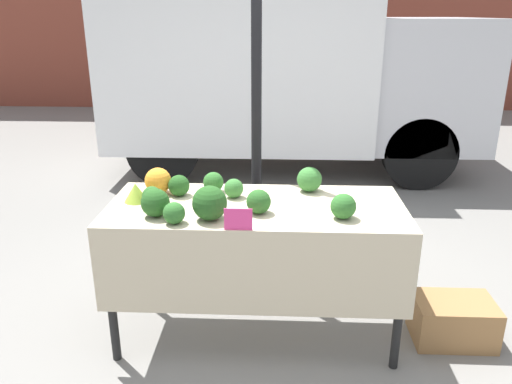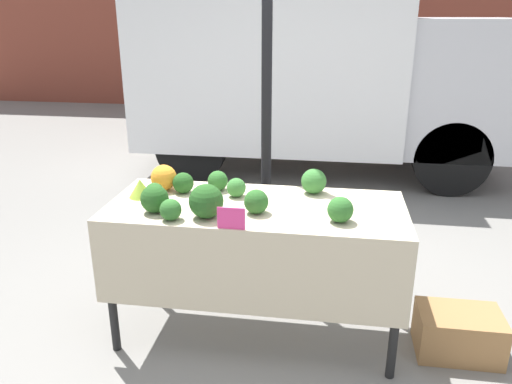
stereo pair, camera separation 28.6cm
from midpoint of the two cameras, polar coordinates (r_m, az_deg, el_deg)
ground_plane at (r=3.30m, az=-2.57°, el=-15.59°), size 40.00×40.00×0.00m
tent_pole at (r=3.41m, az=-2.38°, el=7.57°), size 0.07×0.07×2.38m
parked_truck at (r=6.41m, az=1.52°, el=14.39°), size 4.44×2.08×2.43m
market_table at (r=2.88m, az=-2.91°, el=-4.27°), size 1.72×0.74×0.86m
orange_cauliflower at (r=3.14m, az=-13.73°, el=1.21°), size 0.16×0.16×0.16m
romanesco_head at (r=3.05m, az=-16.22°, el=-0.09°), size 0.14×0.14×0.11m
broccoli_head_0 at (r=3.09m, az=3.50°, el=1.41°), size 0.15×0.15×0.15m
broccoli_head_1 at (r=2.70m, az=6.98°, el=-1.69°), size 0.14×0.14×0.14m
broccoli_head_2 at (r=2.68m, az=-8.38°, el=-1.31°), size 0.19×0.19×0.19m
broccoli_head_3 at (r=2.68m, az=-12.39°, el=-2.42°), size 0.12×0.12×0.12m
broccoli_head_4 at (r=2.75m, az=-2.68°, el=-1.16°), size 0.14×0.14×0.14m
broccoli_head_5 at (r=3.11m, az=-7.54°, el=1.09°), size 0.13×0.13×0.13m
broccoli_head_6 at (r=3.07m, az=-11.46°, el=0.68°), size 0.13×0.13×0.13m
broccoli_head_7 at (r=3.00m, az=-5.29°, el=0.38°), size 0.12×0.12×0.12m
broccoli_head_8 at (r=2.79m, az=-14.35°, el=-1.25°), size 0.16×0.16×0.16m
broccoli_head_9 at (r=2.96m, az=-14.56°, el=-0.48°), size 0.11×0.11×0.11m
price_sign at (r=2.55m, az=-5.27°, el=-3.19°), size 0.15×0.01×0.12m
produce_crate at (r=3.33m, az=19.26°, el=-13.74°), size 0.48×0.33×0.27m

